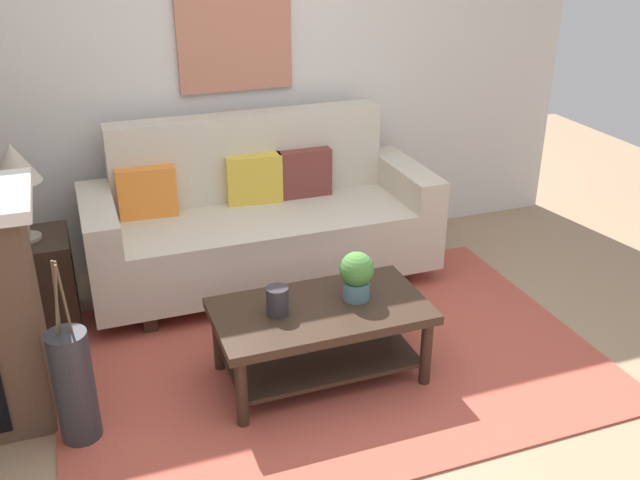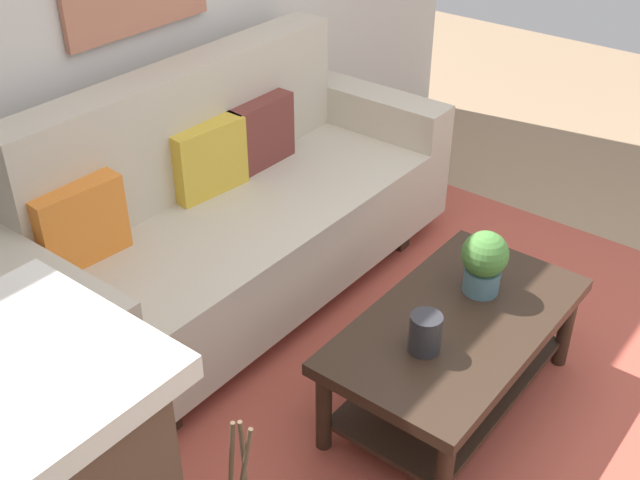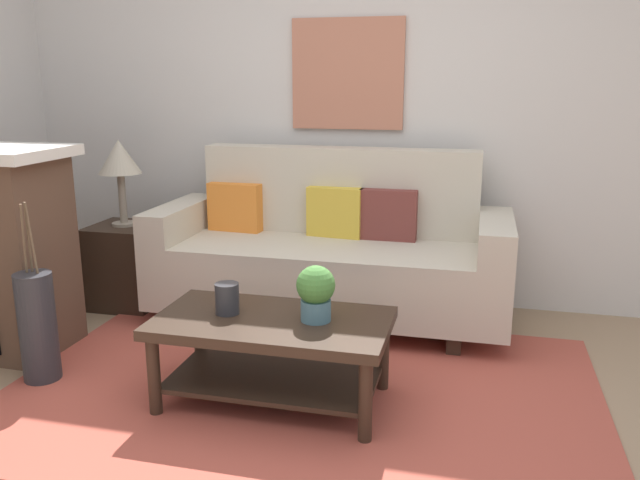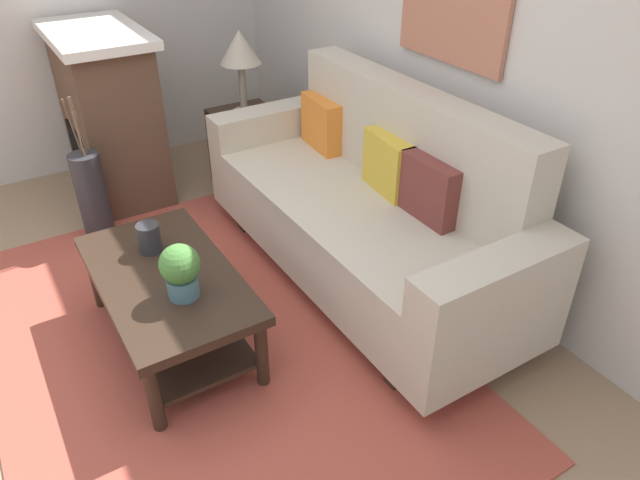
# 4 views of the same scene
# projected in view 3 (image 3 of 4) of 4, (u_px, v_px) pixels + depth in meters

# --- Properties ---
(ground_plane) EXTENTS (8.88, 8.88, 0.00)m
(ground_plane) POSITION_uv_depth(u_px,v_px,m) (270.00, 445.00, 2.76)
(ground_plane) COLOR #9E7F60
(wall_back) EXTENTS (4.88, 0.10, 2.70)m
(wall_back) POSITION_uv_depth(u_px,v_px,m) (362.00, 104.00, 4.39)
(wall_back) COLOR silver
(wall_back) RESTS_ON ground_plane
(area_rug) EXTENTS (2.90, 1.99, 0.01)m
(area_rug) POSITION_uv_depth(u_px,v_px,m) (301.00, 391.00, 3.23)
(area_rug) COLOR #B24C3D
(area_rug) RESTS_ON ground_plane
(couch) EXTENTS (2.21, 0.84, 1.08)m
(couch) POSITION_uv_depth(u_px,v_px,m) (331.00, 254.00, 4.13)
(couch) COLOR beige
(couch) RESTS_ON ground_plane
(throw_pillow_orange) EXTENTS (0.37, 0.15, 0.32)m
(throw_pillow_orange) POSITION_uv_depth(u_px,v_px,m) (235.00, 207.00, 4.34)
(throw_pillow_orange) COLOR orange
(throw_pillow_orange) RESTS_ON couch
(throw_pillow_mustard) EXTENTS (0.37, 0.16, 0.32)m
(throw_pillow_mustard) POSITION_uv_depth(u_px,v_px,m) (335.00, 212.00, 4.18)
(throw_pillow_mustard) COLOR gold
(throw_pillow_mustard) RESTS_ON couch
(throw_pillow_maroon) EXTENTS (0.36, 0.12, 0.32)m
(throw_pillow_maroon) POSITION_uv_depth(u_px,v_px,m) (388.00, 215.00, 4.10)
(throw_pillow_maroon) COLOR brown
(throw_pillow_maroon) RESTS_ON couch
(coffee_table) EXTENTS (1.10, 0.60, 0.43)m
(coffee_table) POSITION_uv_depth(u_px,v_px,m) (273.00, 341.00, 3.06)
(coffee_table) COLOR #332319
(coffee_table) RESTS_ON ground_plane
(tabletop_vase) EXTENTS (0.11, 0.11, 0.15)m
(tabletop_vase) POSITION_uv_depth(u_px,v_px,m) (227.00, 298.00, 3.07)
(tabletop_vase) COLOR #2D2D33
(tabletop_vase) RESTS_ON coffee_table
(potted_plant_tabletop) EXTENTS (0.18, 0.18, 0.26)m
(potted_plant_tabletop) POSITION_uv_depth(u_px,v_px,m) (316.00, 291.00, 2.97)
(potted_plant_tabletop) COLOR slate
(potted_plant_tabletop) RESTS_ON coffee_table
(side_table) EXTENTS (0.44, 0.44, 0.56)m
(side_table) POSITION_uv_depth(u_px,v_px,m) (127.00, 265.00, 4.42)
(side_table) COLOR #332319
(side_table) RESTS_ON ground_plane
(table_lamp) EXTENTS (0.28, 0.28, 0.57)m
(table_lamp) POSITION_uv_depth(u_px,v_px,m) (120.00, 161.00, 4.24)
(table_lamp) COLOR gray
(table_lamp) RESTS_ON side_table
(floor_vase) EXTENTS (0.19, 0.19, 0.58)m
(floor_vase) POSITION_uv_depth(u_px,v_px,m) (38.00, 328.00, 3.29)
(floor_vase) COLOR #2D2D33
(floor_vase) RESTS_ON ground_plane
(floor_vase_branch_a) EXTENTS (0.03, 0.02, 0.36)m
(floor_vase_branch_a) POSITION_uv_depth(u_px,v_px,m) (31.00, 239.00, 3.17)
(floor_vase_branch_a) COLOR brown
(floor_vase_branch_a) RESTS_ON floor_vase
(floor_vase_branch_b) EXTENTS (0.03, 0.04, 0.36)m
(floor_vase_branch_b) POSITION_uv_depth(u_px,v_px,m) (28.00, 237.00, 3.19)
(floor_vase_branch_b) COLOR brown
(floor_vase_branch_b) RESTS_ON floor_vase
(floor_vase_branch_c) EXTENTS (0.05, 0.05, 0.36)m
(floor_vase_branch_c) POSITION_uv_depth(u_px,v_px,m) (24.00, 239.00, 3.16)
(floor_vase_branch_c) COLOR brown
(floor_vase_branch_c) RESTS_ON floor_vase
(framed_painting) EXTENTS (0.75, 0.03, 0.72)m
(framed_painting) POSITION_uv_depth(u_px,v_px,m) (347.00, 74.00, 4.30)
(framed_painting) COLOR #B77056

